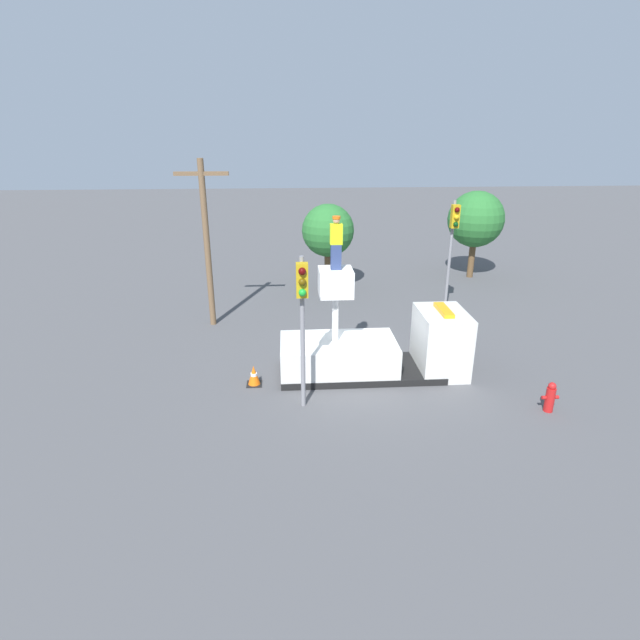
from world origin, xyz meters
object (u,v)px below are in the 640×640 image
tree_left_bg (328,231)px  utility_pole (207,239)px  traffic_light_pole (302,305)px  fire_hydrant (550,397)px  traffic_cone_rear (254,376)px  bucket_truck (377,350)px  tree_right_bg (476,220)px  worker (336,243)px  traffic_light_across (453,237)px

tree_left_bg → utility_pole: bearing=-139.7°
traffic_light_pole → fire_hydrant: traffic_light_pole is taller
fire_hydrant → traffic_cone_rear: 9.52m
bucket_truck → tree_right_bg: bearing=57.2°
fire_hydrant → tree_right_bg: 15.44m
traffic_cone_rear → tree_right_bg: 17.64m
worker → utility_pole: 7.27m
traffic_cone_rear → utility_pole: (-2.15, 5.84, 3.54)m
traffic_cone_rear → worker: bearing=12.4°
bucket_truck → utility_pole: (-6.47, 5.22, 2.99)m
tree_left_bg → utility_pole: utility_pole is taller
traffic_light_pole → fire_hydrant: bearing=-5.3°
traffic_light_pole → tree_left_bg: traffic_light_pole is taller
worker → traffic_cone_rear: size_ratio=2.49×
bucket_truck → traffic_cone_rear: bucket_truck is taller
tree_right_bg → utility_pole: bearing=-154.6°
traffic_light_pole → utility_pole: utility_pole is taller
worker → tree_left_bg: worker is taller
tree_right_bg → traffic_light_pole: bearing=-126.1°
traffic_light_across → tree_right_bg: bearing=61.8°
traffic_cone_rear → utility_pole: bearing=110.2°
traffic_light_pole → traffic_light_across: traffic_light_across is taller
fire_hydrant → tree_left_bg: size_ratio=0.21×
traffic_light_across → tree_left_bg: (-5.16, 4.44, -0.53)m
bucket_truck → utility_pole: bearing=141.1°
traffic_cone_rear → utility_pole: 7.16m
worker → fire_hydrant: 8.24m
worker → traffic_light_across: bearing=43.8°
tree_right_bg → utility_pole: utility_pole is taller
traffic_cone_rear → bucket_truck: bearing=8.2°
worker → traffic_light_across: worker is taller
worker → fire_hydrant: (6.39, -2.97, -4.26)m
traffic_light_across → traffic_cone_rear: bearing=-144.5°
traffic_light_pole → utility_pole: (-3.79, 7.49, 0.43)m
worker → traffic_light_across: (5.72, 5.48, -0.99)m
traffic_light_pole → tree_right_bg: (10.37, 14.21, -0.06)m
worker → tree_right_bg: bearing=52.4°
worker → tree_left_bg: (0.56, 9.92, -1.52)m
traffic_cone_rear → tree_left_bg: bearing=72.2°
traffic_light_across → fire_hydrant: traffic_light_across is taller
utility_pole → tree_right_bg: bearing=25.4°
traffic_light_pole → tree_left_bg: 12.32m
traffic_light_across → tree_right_bg: traffic_light_across is taller
bucket_truck → traffic_light_pole: size_ratio=1.35×
traffic_light_across → tree_left_bg: 6.83m
fire_hydrant → tree_right_bg: (2.79, 14.91, 2.90)m
bucket_truck → traffic_light_pole: (-2.68, -2.27, 2.56)m
fire_hydrant → utility_pole: utility_pole is taller
traffic_light_pole → traffic_cone_rear: size_ratio=6.91×
worker → utility_pole: size_ratio=0.25×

